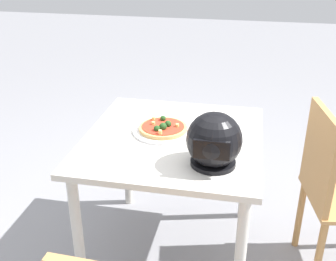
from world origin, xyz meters
The scene contains 6 objects.
ground_plane centered at (0.00, 0.00, 0.00)m, with size 14.00×14.00×0.00m, color gray.
dining_table centered at (0.00, 0.00, 0.62)m, with size 0.86×0.91×0.72m.
pizza_plate centered at (0.06, -0.04, 0.72)m, with size 0.30×0.30×0.01m, color white.
pizza centered at (0.06, -0.04, 0.74)m, with size 0.24×0.24×0.05m.
motorcycle_helmet centered at (-0.22, 0.23, 0.83)m, with size 0.24×0.24×0.24m.
chair_side centered at (-0.79, -0.03, 0.51)m, with size 0.46×0.46×0.90m.
Camera 1 is at (-0.34, 1.79, 1.62)m, focal length 44.22 mm.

